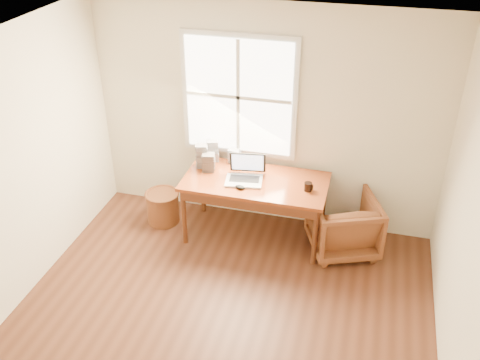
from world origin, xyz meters
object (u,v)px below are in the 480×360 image
at_px(armchair, 343,225).
at_px(cd_stack_a, 213,150).
at_px(laptop, 244,171).
at_px(desk, 255,182).
at_px(coffee_mug, 308,187).
at_px(wicker_stool, 163,207).

height_order(armchair, cd_stack_a, cd_stack_a).
distance_m(armchair, laptop, 1.26).
height_order(desk, armchair, desk).
bearing_deg(coffee_mug, laptop, -161.08).
bearing_deg(desk, coffee_mug, -6.33).
bearing_deg(armchair, coffee_mug, -13.04).
bearing_deg(desk, wicker_stool, 180.00).
relative_size(coffee_mug, cd_stack_a, 0.37).
xyz_separation_m(armchair, laptop, (-1.12, -0.07, 0.56)).
xyz_separation_m(desk, coffee_mug, (0.59, -0.07, 0.07)).
bearing_deg(armchair, desk, -22.05).
bearing_deg(armchair, cd_stack_a, -33.49).
height_order(laptop, cd_stack_a, laptop).
bearing_deg(cd_stack_a, armchair, -11.45).
distance_m(wicker_stool, coffee_mug, 1.84).
relative_size(wicker_stool, laptop, 0.99).
height_order(desk, laptop, laptop).
height_order(wicker_stool, cd_stack_a, cd_stack_a).
bearing_deg(armchair, laptop, -18.54).
xyz_separation_m(desk, cd_stack_a, (-0.60, 0.33, 0.15)).
xyz_separation_m(desk, wicker_stool, (-1.14, 0.00, -0.54)).
distance_m(armchair, wicker_stool, 2.16).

